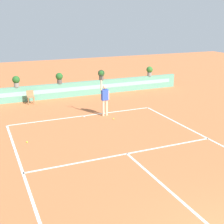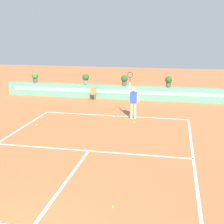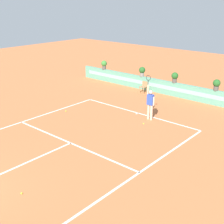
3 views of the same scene
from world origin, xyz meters
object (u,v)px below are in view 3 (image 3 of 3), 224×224
Objects in this scene: tennis_player at (150,102)px; tennis_ball_by_sideline at (143,124)px; tennis_ball_mid_court at (22,193)px; potted_plant_centre at (175,77)px; ball_kid_chair at (144,86)px; potted_plant_right at (217,84)px; tennis_ball_near_baseline at (66,111)px; potted_plant_far_left at (104,64)px; potted_plant_left at (142,71)px.

tennis_player reaches higher than tennis_ball_by_sideline.
tennis_ball_mid_court is 14.12m from potted_plant_centre.
ball_kid_chair is 13.80m from tennis_ball_mid_court.
tennis_player is at bearing 101.37° from tennis_ball_by_sideline.
tennis_ball_mid_court is at bearing -94.49° from potted_plant_right.
tennis_ball_by_sideline is at bearing -75.83° from potted_plant_centre.
ball_kid_chair is 5.40m from tennis_player.
potted_plant_right is at bearing 74.53° from tennis_ball_by_sideline.
tennis_ball_near_baseline is at bearing -101.12° from ball_kid_chair.
tennis_ball_near_baseline is 1.00× the size of tennis_ball_by_sideline.
ball_kid_chair is 6.61m from tennis_ball_near_baseline.
potted_plant_centre reaches higher than ball_kid_chair.
potted_plant_far_left is (-3.33, 7.20, 1.38)m from tennis_ball_near_baseline.
potted_plant_far_left is (-7.98, 4.91, 0.36)m from tennis_player.
ball_kid_chair reaches higher than tennis_ball_near_baseline.
potted_plant_far_left is 1.00× the size of potted_plant_centre.
ball_kid_chair is at bearing -45.83° from potted_plant_left.
tennis_ball_near_baseline is 0.09× the size of potted_plant_left.
potted_plant_right reaches higher than tennis_ball_near_baseline.
potted_plant_centre is at bearing 104.64° from tennis_player.
potted_plant_left is (-4.75, 13.92, 1.38)m from tennis_ball_mid_court.
tennis_player is 3.57× the size of potted_plant_centre.
potted_plant_right reaches higher than tennis_ball_by_sideline.
potted_plant_right is at bearing 0.00° from potted_plant_far_left.
tennis_player is at bearing -51.02° from ball_kid_chair.
potted_plant_centre is (-1.94, 13.92, 1.38)m from tennis_ball_mid_court.
potted_plant_far_left is at bearing 180.00° from potted_plant_centre.
tennis_ball_mid_court is (4.04, -13.19, -0.44)m from ball_kid_chair.
tennis_ball_near_baseline is at bearing -131.65° from potted_plant_right.
potted_plant_centre is (-1.28, 4.91, 0.36)m from tennis_player.
tennis_ball_by_sideline is at bearing 93.46° from tennis_ball_mid_court.
potted_plant_right is (5.84, 0.00, 0.00)m from potted_plant_left.
tennis_player is at bearing 26.27° from tennis_ball_near_baseline.
tennis_ball_near_baseline is (-4.65, -2.29, -1.02)m from tennis_player.
tennis_player reaches higher than potted_plant_left.
potted_plant_centre is at bearing 104.17° from tennis_ball_by_sideline.
potted_plant_right reaches higher than tennis_ball_mid_court.
tennis_player is 6.40m from potted_plant_left.
potted_plant_left is 2.81m from potted_plant_centre.
tennis_ball_near_baseline is at bearing -94.45° from potted_plant_left.
potted_plant_left reaches higher than tennis_ball_mid_court.
potted_plant_left reaches higher than tennis_ball_near_baseline.
potted_plant_right is at bearing 0.00° from potted_plant_centre.
tennis_ball_mid_court is (0.66, -9.02, -1.02)m from tennis_player.
tennis_ball_mid_court is at bearing -85.80° from tennis_player.
potted_plant_right is at bearing 8.12° from ball_kid_chair.
potted_plant_left is at bearing 126.57° from tennis_ball_by_sideline.
tennis_player is at bearing 94.20° from tennis_ball_mid_court.
tennis_ball_mid_court is 14.03m from potted_plant_right.
potted_plant_left is 1.00× the size of potted_plant_right.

